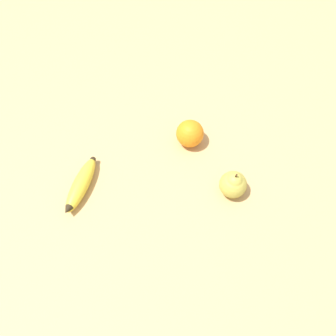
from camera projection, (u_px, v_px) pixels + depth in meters
name	position (u px, v px, depth m)	size (l,w,h in m)	color
ground_plane	(147.00, 149.00, 0.97)	(3.00, 3.00, 0.00)	tan
banana	(81.00, 185.00, 0.88)	(0.07, 0.19, 0.04)	yellow
orange	(190.00, 134.00, 0.95)	(0.08, 0.08, 0.08)	orange
pear	(233.00, 184.00, 0.86)	(0.07, 0.07, 0.09)	#B7AD47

